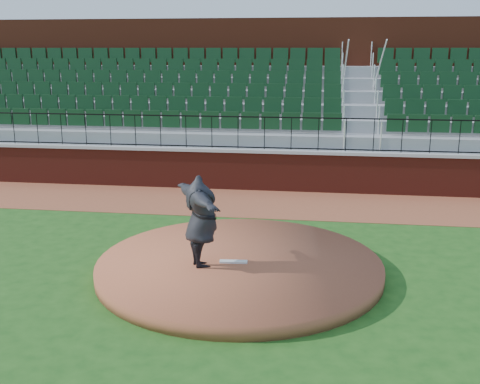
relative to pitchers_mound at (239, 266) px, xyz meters
name	(u,v)px	position (x,y,z in m)	size (l,w,h in m)	color
ground	(230,273)	(-0.18, -0.11, -0.12)	(90.00, 90.00, 0.00)	#1C4B15
warning_track	(258,203)	(-0.18, 5.29, -0.12)	(34.00, 3.20, 0.01)	brown
field_wall	(264,171)	(-0.18, 6.89, 0.47)	(34.00, 0.35, 1.20)	maroon
wall_cap	(264,151)	(-0.18, 6.89, 1.12)	(34.00, 0.45, 0.10)	#B7B7B7
wall_railing	(264,133)	(-0.18, 6.89, 1.67)	(34.00, 0.05, 1.00)	black
seating_stands	(272,108)	(-0.18, 9.62, 2.18)	(34.00, 5.10, 4.60)	gray
concourse_wall	(278,90)	(-0.18, 12.42, 2.62)	(34.00, 0.50, 5.50)	maroon
pitchers_mound	(239,266)	(0.00, 0.00, 0.00)	(5.67, 5.67, 0.25)	brown
pitching_rubber	(233,262)	(-0.10, -0.14, 0.14)	(0.55, 0.14, 0.04)	silver
pitcher	(201,221)	(-0.68, -0.39, 1.03)	(2.22, 0.60, 1.81)	black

